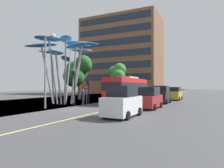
% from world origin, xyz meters
% --- Properties ---
extents(ground, '(120.00, 240.00, 0.10)m').
position_xyz_m(ground, '(-0.63, 0.00, -0.05)').
color(ground, '#424244').
extents(red_bus, '(2.95, 11.16, 3.50)m').
position_xyz_m(red_bus, '(1.31, 10.07, 1.91)').
color(red_bus, red).
rests_on(red_bus, ground).
extents(leaf_sculpture, '(7.91, 9.15, 8.50)m').
position_xyz_m(leaf_sculpture, '(-5.33, 4.64, 6.68)').
color(leaf_sculpture, '#9EA0A5').
rests_on(leaf_sculpture, ground).
extents(traffic_light_kerb_near, '(0.28, 0.42, 3.87)m').
position_xyz_m(traffic_light_kerb_near, '(-1.93, 2.21, 2.80)').
color(traffic_light_kerb_near, black).
rests_on(traffic_light_kerb_near, ground).
extents(traffic_light_kerb_far, '(0.28, 0.42, 3.23)m').
position_xyz_m(traffic_light_kerb_far, '(-2.44, 5.88, 2.35)').
color(traffic_light_kerb_far, black).
rests_on(traffic_light_kerb_far, ground).
extents(car_parked_near, '(1.97, 3.95, 2.28)m').
position_xyz_m(car_parked_near, '(5.72, -2.19, 1.06)').
color(car_parked_near, silver).
rests_on(car_parked_near, ground).
extents(car_parked_mid, '(1.98, 4.34, 2.15)m').
position_xyz_m(car_parked_mid, '(5.98, 3.99, 1.00)').
color(car_parked_mid, maroon).
rests_on(car_parked_mid, ground).
extents(car_parked_far, '(2.05, 3.97, 2.27)m').
position_xyz_m(car_parked_far, '(5.73, 10.69, 1.05)').
color(car_parked_far, black).
rests_on(car_parked_far, ground).
extents(car_side_street, '(1.93, 4.52, 2.07)m').
position_xyz_m(car_side_street, '(6.35, 17.68, 0.97)').
color(car_side_street, gold).
rests_on(car_side_street, ground).
extents(street_lamp, '(1.35, 0.44, 7.39)m').
position_xyz_m(street_lamp, '(-3.09, -0.60, 4.70)').
color(street_lamp, gray).
rests_on(street_lamp, ground).
extents(tree_pavement_near, '(5.08, 5.00, 7.27)m').
position_xyz_m(tree_pavement_near, '(-8.32, 11.67, 4.69)').
color(tree_pavement_near, brown).
rests_on(tree_pavement_near, ground).
extents(tree_pavement_far, '(4.48, 4.75, 7.34)m').
position_xyz_m(tree_pavement_far, '(-7.07, 24.93, 5.00)').
color(tree_pavement_far, brown).
rests_on(tree_pavement_far, ground).
extents(pedestrian, '(0.34, 0.34, 1.83)m').
position_xyz_m(pedestrian, '(-1.81, 3.80, 0.92)').
color(pedestrian, '#2D3342').
rests_on(pedestrian, ground).
extents(no_entry_sign, '(0.60, 0.12, 2.42)m').
position_xyz_m(no_entry_sign, '(-2.89, 6.15, 1.62)').
color(no_entry_sign, gray).
rests_on(no_entry_sign, ground).
extents(backdrop_building, '(22.97, 11.83, 22.55)m').
position_xyz_m(backdrop_building, '(-12.84, 40.33, 11.28)').
color(backdrop_building, brown).
rests_on(backdrop_building, ground).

